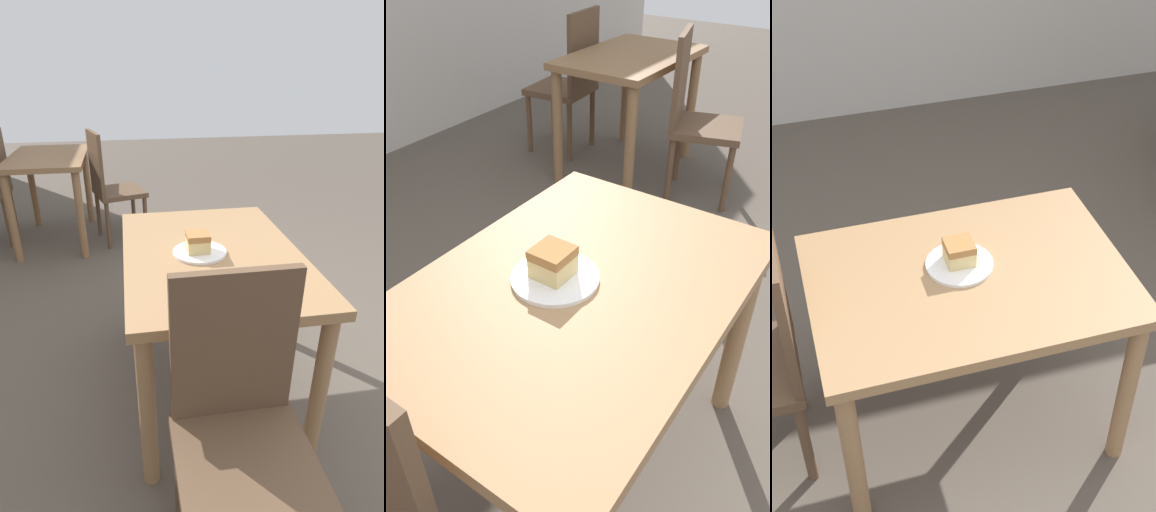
{
  "view_description": "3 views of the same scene",
  "coord_description": "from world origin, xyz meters",
  "views": [
    {
      "loc": [
        -1.42,
        0.86,
        1.41
      ],
      "look_at": [
        -0.02,
        0.62,
        0.72
      ],
      "focal_mm": 28.0,
      "sensor_mm": 36.0,
      "label": 1
    },
    {
      "loc": [
        -0.74,
        -0.01,
        1.48
      ],
      "look_at": [
        0.07,
        0.54,
        0.77
      ],
      "focal_mm": 35.0,
      "sensor_mm": 36.0,
      "label": 2
    },
    {
      "loc": [
        -0.46,
        -1.1,
        2.21
      ],
      "look_at": [
        0.03,
        0.55,
        0.78
      ],
      "focal_mm": 50.0,
      "sensor_mm": 36.0,
      "label": 3
    }
  ],
  "objects": [
    {
      "name": "plate",
      "position": [
        0.03,
        0.58,
        0.72
      ],
      "size": [
        0.22,
        0.22,
        0.01
      ],
      "color": "white",
      "rests_on": "dining_table_near"
    },
    {
      "name": "dining_table_near",
      "position": [
        0.04,
        0.53,
        0.6
      ],
      "size": [
        1.02,
        0.72,
        0.71
      ],
      "color": "#9E754C",
      "rests_on": "ground_plane"
    },
    {
      "name": "cake_slice",
      "position": [
        0.03,
        0.59,
        0.76
      ],
      "size": [
        0.09,
        0.09,
        0.08
      ],
      "color": "#E0C67F",
      "rests_on": "plate"
    }
  ]
}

